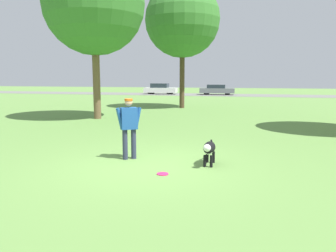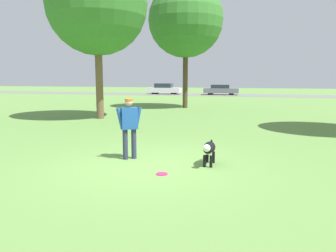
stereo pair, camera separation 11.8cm
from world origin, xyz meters
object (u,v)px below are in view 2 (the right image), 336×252
at_px(parked_car_white, 164,89).
at_px(tree_near_left, 97,4).
at_px(parked_car_grey, 221,90).
at_px(person, 129,124).
at_px(frisbee, 162,174).
at_px(tree_mid_center, 186,20).
at_px(dog, 209,149).

bearing_deg(parked_car_white, tree_near_left, -84.37).
bearing_deg(parked_car_grey, parked_car_white, 178.09).
bearing_deg(person, tree_near_left, 85.97).
relative_size(frisbee, tree_near_left, 0.03).
relative_size(person, tree_mid_center, 0.19).
height_order(person, tree_near_left, tree_near_left).
bearing_deg(tree_mid_center, dog, -75.46).
height_order(dog, parked_car_grey, parked_car_grey).
xyz_separation_m(frisbee, tree_mid_center, (-2.87, 15.45, 5.86)).
xyz_separation_m(tree_mid_center, parked_car_white, (-6.55, 17.78, -5.21)).
bearing_deg(parked_car_white, person, -78.35).
xyz_separation_m(tree_near_left, parked_car_white, (-3.63, 24.68, -4.96)).
relative_size(tree_near_left, parked_car_grey, 1.93).
bearing_deg(dog, person, -92.33).
bearing_deg(tree_near_left, person, -58.26).
distance_m(frisbee, parked_car_grey, 33.41).
bearing_deg(frisbee, parked_car_white, 105.84).
height_order(tree_mid_center, parked_car_grey, tree_mid_center).
xyz_separation_m(person, parked_car_grey, (-1.17, 32.22, -0.29)).
xyz_separation_m(tree_near_left, parked_car_grey, (3.44, 24.77, -4.99)).
distance_m(dog, parked_car_white, 33.83).
bearing_deg(tree_near_left, parked_car_white, 98.36).
relative_size(dog, tree_near_left, 0.12).
bearing_deg(parked_car_grey, dog, -86.92).
bearing_deg(tree_mid_center, tree_near_left, -112.99).
xyz_separation_m(frisbee, tree_near_left, (-5.80, 8.55, 5.60)).
xyz_separation_m(tree_near_left, tree_mid_center, (2.93, 6.90, 0.26)).
distance_m(person, dog, 2.12).
height_order(tree_mid_center, parked_car_white, tree_mid_center).
relative_size(frisbee, parked_car_white, 0.06).
relative_size(dog, parked_car_grey, 0.24).
distance_m(person, parked_car_grey, 32.24).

